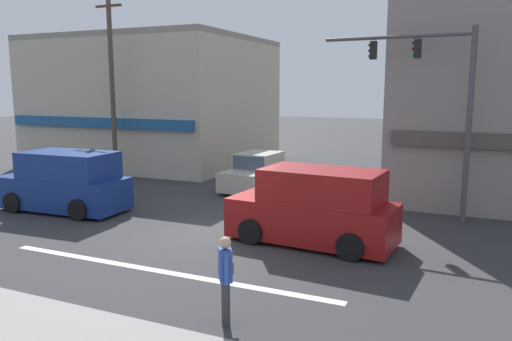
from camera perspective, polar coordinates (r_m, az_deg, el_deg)
name	(u,v)px	position (r m, az deg, el deg)	size (l,w,h in m)	color
ground_plane	(227,233)	(15.12, -3.31, -7.11)	(120.00, 120.00, 0.00)	#333335
lane_marking_stripe	(160,271)	(12.28, -10.97, -11.21)	(9.00, 0.24, 0.01)	silver
building_left_block	(156,101)	(30.03, -11.41, 7.76)	(11.72, 10.01, 7.09)	#B7AD99
street_tree	(449,100)	(20.25, 21.21, 7.57)	(2.93, 2.93, 5.37)	#4C3823
utility_pole_near_left	(112,87)	(24.40, -16.11, 9.13)	(1.40, 0.22, 8.38)	brown
traffic_light_mast	(438,92)	(17.19, 20.09, 8.44)	(4.88, 0.47, 6.20)	#47474C
sedan_crossing_leftbound	(258,173)	(21.36, 0.25, -0.27)	(2.07, 4.20, 1.58)	#B7B29E
van_waiting_far	(65,183)	(18.77, -20.98, -1.33)	(4.67, 2.19, 2.11)	navy
van_parked_curbside	(315,208)	(13.93, 6.74, -4.32)	(4.73, 2.31, 2.11)	maroon
pedestrian_foreground_with_bag	(225,275)	(9.23, -3.51, -11.80)	(0.48, 0.66, 1.67)	#333338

